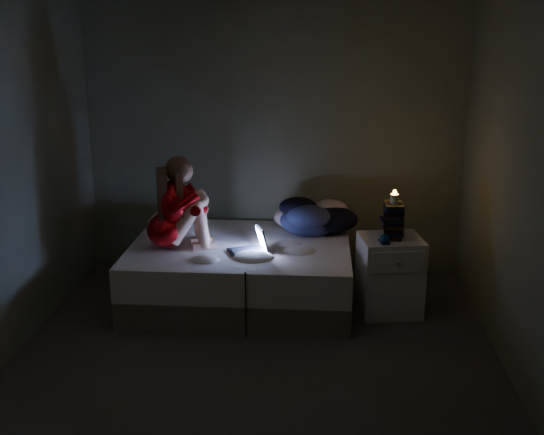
# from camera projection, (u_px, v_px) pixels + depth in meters

# --- Properties ---
(floor) EXTENTS (3.60, 3.80, 0.02)m
(floor) POSITION_uv_depth(u_px,v_px,m) (255.00, 361.00, 4.84)
(floor) COLOR #454240
(floor) RESTS_ON ground
(wall_back) EXTENTS (3.60, 0.02, 2.60)m
(wall_back) POSITION_uv_depth(u_px,v_px,m) (274.00, 140.00, 6.29)
(wall_back) COLOR #565E43
(wall_back) RESTS_ON ground
(wall_front) EXTENTS (3.60, 0.02, 2.60)m
(wall_front) POSITION_uv_depth(u_px,v_px,m) (206.00, 305.00, 2.64)
(wall_front) COLOR #565E43
(wall_front) RESTS_ON ground
(wall_right) EXTENTS (0.02, 3.80, 2.60)m
(wall_right) POSITION_uv_depth(u_px,v_px,m) (526.00, 194.00, 4.33)
(wall_right) COLOR #565E43
(wall_right) RESTS_ON ground
(bed) EXTENTS (1.90, 1.43, 0.52)m
(bed) POSITION_uv_depth(u_px,v_px,m) (241.00, 272.00, 5.83)
(bed) COLOR silver
(bed) RESTS_ON ground
(pillow) EXTENTS (0.48, 0.34, 0.14)m
(pillow) POSITION_uv_depth(u_px,v_px,m) (178.00, 224.00, 6.08)
(pillow) COLOR silver
(pillow) RESTS_ON bed
(woman) EXTENTS (0.57, 0.46, 0.81)m
(woman) POSITION_uv_depth(u_px,v_px,m) (165.00, 203.00, 5.51)
(woman) COLOR #96000C
(woman) RESTS_ON bed
(laptop) EXTENTS (0.37, 0.32, 0.22)m
(laptop) POSITION_uv_depth(u_px,v_px,m) (247.00, 240.00, 5.51)
(laptop) COLOR black
(laptop) RESTS_ON bed
(clothes_pile) EXTENTS (0.70, 0.64, 0.34)m
(clothes_pile) POSITION_uv_depth(u_px,v_px,m) (310.00, 215.00, 6.01)
(clothes_pile) COLOR navy
(clothes_pile) RESTS_ON bed
(nightstand) EXTENTS (0.57, 0.52, 0.67)m
(nightstand) POSITION_uv_depth(u_px,v_px,m) (389.00, 275.00, 5.56)
(nightstand) COLOR silver
(nightstand) RESTS_ON ground
(book_stack) EXTENTS (0.19, 0.25, 0.28)m
(book_stack) POSITION_uv_depth(u_px,v_px,m) (393.00, 221.00, 5.44)
(book_stack) COLOR black
(book_stack) RESTS_ON nightstand
(candle) EXTENTS (0.07, 0.07, 0.08)m
(candle) POSITION_uv_depth(u_px,v_px,m) (394.00, 200.00, 5.39)
(candle) COLOR beige
(candle) RESTS_ON book_stack
(phone) EXTENTS (0.07, 0.14, 0.01)m
(phone) POSITION_uv_depth(u_px,v_px,m) (381.00, 241.00, 5.36)
(phone) COLOR black
(phone) RESTS_ON nightstand
(blue_orb) EXTENTS (0.08, 0.08, 0.08)m
(blue_orb) POSITION_uv_depth(u_px,v_px,m) (382.00, 238.00, 5.33)
(blue_orb) COLOR navy
(blue_orb) RESTS_ON nightstand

